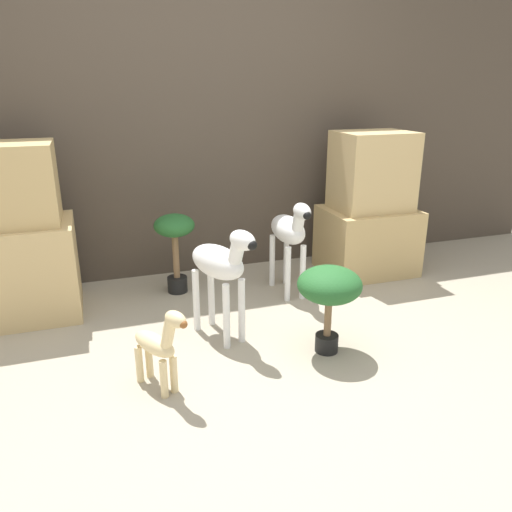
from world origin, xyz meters
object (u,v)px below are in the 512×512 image
at_px(zebra_left, 221,265).
at_px(potted_palm_front, 329,289).
at_px(giraffe_figurine, 159,344).
at_px(zebra_right, 290,232).
at_px(potted_palm_back, 175,236).

height_order(zebra_left, potted_palm_front, zebra_left).
distance_m(zebra_left, potted_palm_front, 0.63).
height_order(zebra_left, giraffe_figurine, zebra_left).
distance_m(zebra_right, potted_palm_front, 0.84).
bearing_deg(zebra_right, potted_palm_front, -97.17).
distance_m(giraffe_figurine, potted_palm_front, 0.95).
height_order(zebra_right, giraffe_figurine, zebra_right).
bearing_deg(potted_palm_back, potted_palm_front, -59.86).
relative_size(zebra_right, potted_palm_back, 1.22).
xyz_separation_m(zebra_right, potted_palm_back, (-0.75, 0.28, -0.04)).
xyz_separation_m(giraffe_figurine, potted_palm_front, (0.94, 0.08, 0.13)).
height_order(zebra_right, zebra_left, same).
xyz_separation_m(zebra_right, zebra_left, (-0.62, -0.49, 0.00)).
bearing_deg(zebra_left, potted_palm_back, 99.64).
relative_size(potted_palm_front, potted_palm_back, 0.87).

